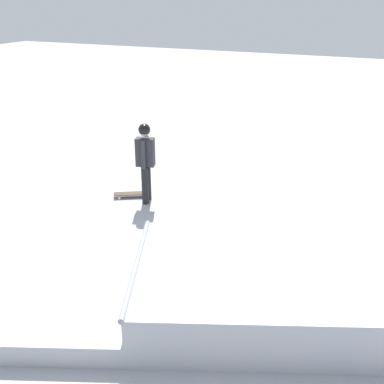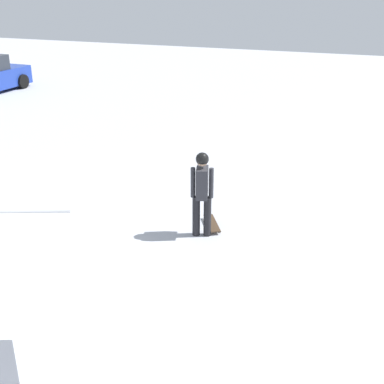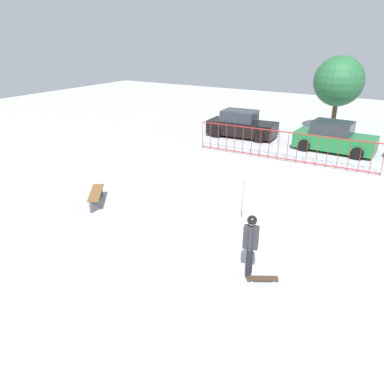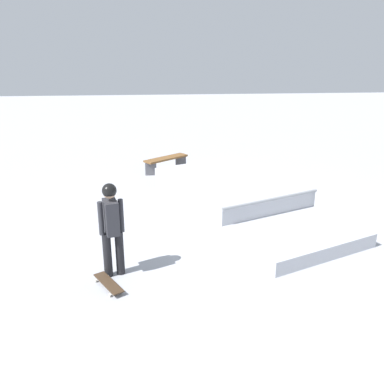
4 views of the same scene
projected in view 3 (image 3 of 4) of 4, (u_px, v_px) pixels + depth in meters
name	position (u px, v px, depth m)	size (l,w,h in m)	color
ground_plane	(216.00, 212.00, 13.49)	(60.00, 60.00, 0.00)	#A8AAB2
skate_ramp	(205.00, 202.00, 13.53)	(5.98, 4.44, 0.74)	#B0B3BB
skater	(251.00, 241.00, 9.58)	(0.43, 0.43, 1.73)	black
skateboard	(262.00, 278.00, 9.68)	(0.79, 0.58, 0.09)	#3F2D1E
perimeter_fence	(283.00, 145.00, 18.67)	(9.03, 0.33, 1.50)	maroon
park_bench	(96.00, 195.00, 13.98)	(1.29, 1.51, 0.48)	brown
parked_car_black	(241.00, 125.00, 23.04)	(4.22, 2.18, 1.60)	black
parked_car_green	(334.00, 138.00, 20.15)	(4.16, 2.04, 1.60)	#196B33
distant_tree	(339.00, 81.00, 22.83)	(2.98, 2.98, 4.70)	brown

